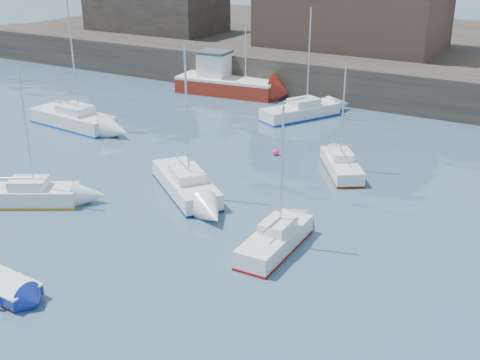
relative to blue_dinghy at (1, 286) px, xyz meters
The scene contains 15 objects.
water 4.02m from the blue_dinghy, 12.05° to the right, with size 220.00×220.00×0.00m, color #2D4760.
quay_wall 34.41m from the blue_dinghy, 83.46° to the left, with size 90.00×5.00×3.00m, color #28231E.
land_strip 52.32m from the blue_dinghy, 85.71° to the left, with size 90.00×32.00×2.80m, color #28231E.
warehouse 42.68m from the blue_dinghy, 92.83° to the left, with size 16.40×10.40×7.60m.
bldg_west 47.95m from the blue_dinghy, 120.33° to the left, with size 14.00×8.00×5.00m.
blue_dinghy is the anchor object (origin of this frame).
fishing_boat 31.91m from the blue_dinghy, 106.20° to the left, with size 8.88×4.16×5.68m.
sailboat_a 8.44m from the blue_dinghy, 132.43° to the left, with size 5.41×4.15×6.87m.
sailboat_b 11.39m from the blue_dinghy, 87.42° to the left, with size 6.06×5.24×7.87m.
sailboat_c 11.06m from the blue_dinghy, 48.13° to the left, with size 1.60×4.79×6.28m.
sailboat_e 21.50m from the blue_dinghy, 127.55° to the left, with size 7.07×2.84×8.87m.
sailboat_f 19.38m from the blue_dinghy, 70.54° to the left, with size 3.96×4.84×6.24m.
sailboat_h 27.12m from the blue_dinghy, 90.43° to the left, with size 4.60×6.33×7.88m.
buoy_mid 10.07m from the blue_dinghy, 51.17° to the left, with size 0.35×0.35×0.35m, color #FF1F7D.
buoy_far 19.01m from the blue_dinghy, 84.13° to the left, with size 0.40×0.40×0.40m, color #FF1F7D.
Camera 1 is at (13.65, -11.43, 12.61)m, focal length 45.00 mm.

